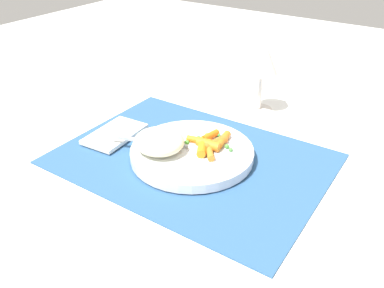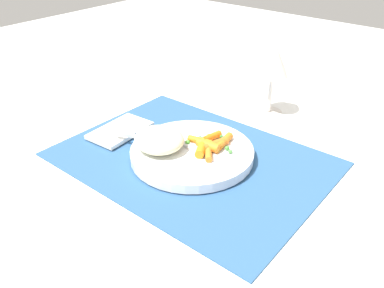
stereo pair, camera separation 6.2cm
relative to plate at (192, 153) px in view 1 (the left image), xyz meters
The scene contains 9 objects.
ground_plane 0.02m from the plate, ahead, with size 2.40×2.40×0.00m, color white.
placemat 0.01m from the plate, ahead, with size 0.49×0.36×0.01m, color #2D5684.
plate is the anchor object (origin of this frame).
rice_mound 0.07m from the plate, 139.92° to the right, with size 0.10×0.09×0.04m, color beige.
carrot_portion 0.04m from the plate, 42.45° to the left, with size 0.08×0.10×0.02m.
pea_scatter 0.04m from the plate, 59.80° to the left, with size 0.09×0.07×0.01m.
fork 0.04m from the plate, 160.73° to the right, with size 0.20×0.08×0.01m.
wine_glass 0.29m from the plate, 88.04° to the left, with size 0.07×0.07×0.17m.
napkin 0.18m from the plate, behind, with size 0.08×0.13×0.01m, color white.
Camera 1 is at (0.36, -0.54, 0.42)m, focal length 37.73 mm.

